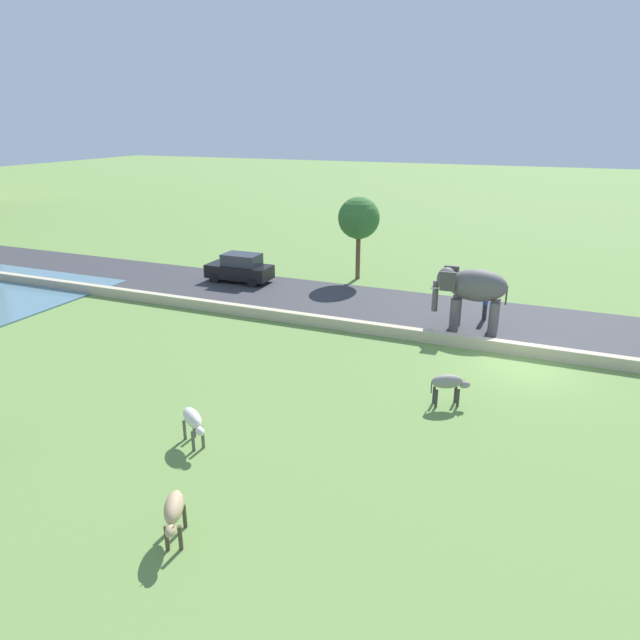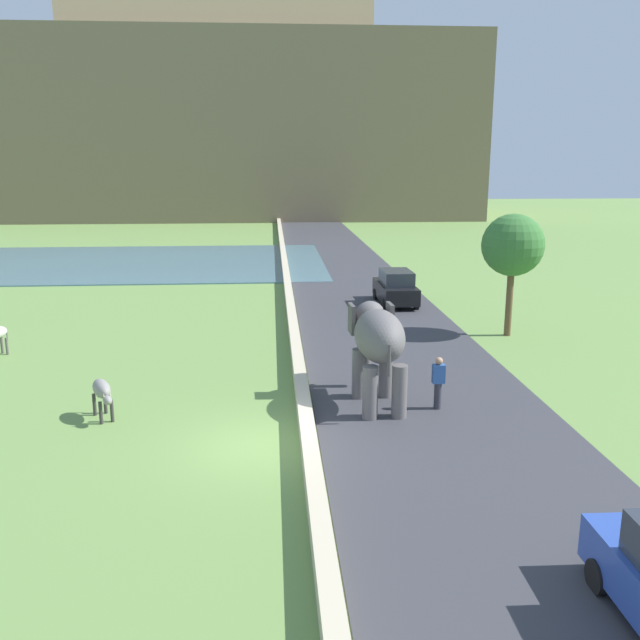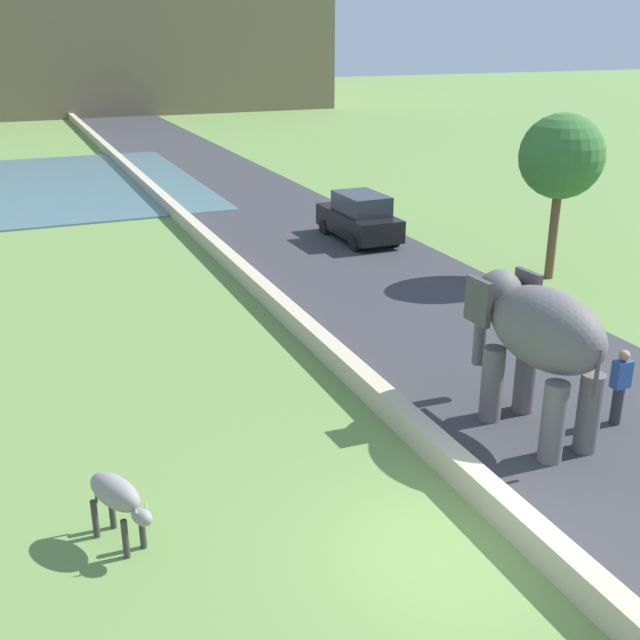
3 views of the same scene
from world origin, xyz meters
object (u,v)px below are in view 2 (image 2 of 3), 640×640
object	(u,v)px
person_beside_elephant	(438,382)
cow_grey	(102,391)
car_black	(396,288)
elephant	(378,341)

from	to	relation	value
person_beside_elephant	cow_grey	world-z (taller)	person_beside_elephant
person_beside_elephant	car_black	distance (m)	14.84
elephant	car_black	bearing A→B (deg)	77.51
elephant	person_beside_elephant	world-z (taller)	elephant
elephant	person_beside_elephant	size ratio (longest dim) A/B	2.15
elephant	cow_grey	distance (m)	8.02
car_black	person_beside_elephant	bearing A→B (deg)	-95.52
elephant	person_beside_elephant	xyz separation A→B (m)	(1.73, -0.49, -1.16)
car_black	elephant	bearing A→B (deg)	-102.49
elephant	person_beside_elephant	bearing A→B (deg)	-15.87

